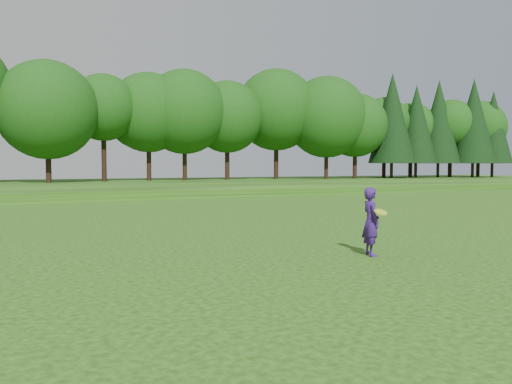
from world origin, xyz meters
name	(u,v)px	position (x,y,z in m)	size (l,w,h in m)	color
ground	(211,256)	(0.00, 0.00, 0.00)	(140.00, 140.00, 0.00)	#193F0C
berm	(69,187)	(0.00, 34.00, 0.30)	(130.00, 30.00, 0.60)	#193F0C
walking_path	(92,201)	(0.00, 20.00, 0.02)	(130.00, 1.60, 0.04)	gray
treeline	(63,99)	(0.00, 38.00, 8.10)	(104.00, 7.00, 15.00)	#1E4610
woman	(371,222)	(3.34, -1.48, 0.79)	(0.52, 0.80, 1.57)	#38186F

